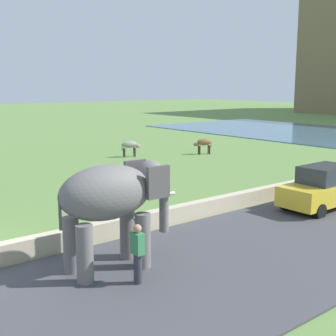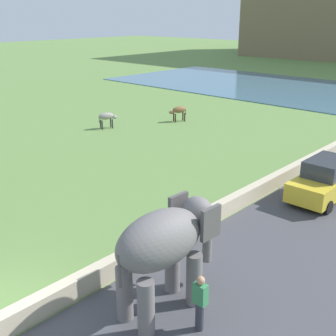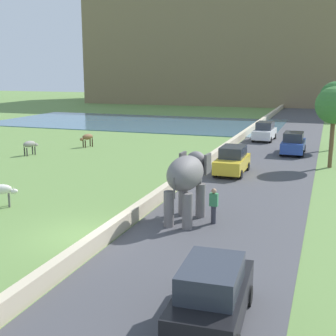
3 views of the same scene
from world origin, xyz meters
name	(u,v)px [view 1 (image 1 of 3)]	position (x,y,z in m)	size (l,w,h in m)	color
barrier_wall	(336,178)	(1.20, 18.00, 0.33)	(0.40, 110.00, 0.66)	beige
lake	(314,133)	(-14.00, 38.83, 0.04)	(36.00, 18.00, 0.08)	#426B84
elephant	(114,199)	(3.44, 3.20, 2.04)	(1.53, 3.50, 2.99)	slate
person_beside_elephant	(138,253)	(4.67, 3.10, 0.87)	(0.36, 0.22, 1.63)	#33333D
car_yellow	(323,188)	(3.42, 13.28, 0.90)	(1.80, 4.00, 1.80)	gold
cow_grey	(130,145)	(-13.02, 14.76, 0.84)	(0.74, 1.42, 1.15)	gray
cow_brown	(204,143)	(-10.69, 19.73, 0.84)	(0.86, 1.40, 1.15)	brown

